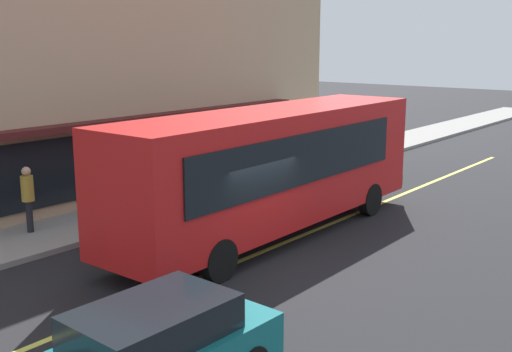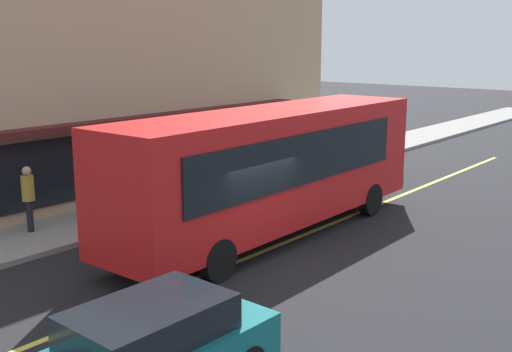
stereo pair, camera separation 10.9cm
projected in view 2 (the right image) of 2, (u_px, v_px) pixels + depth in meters
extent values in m
plane|color=black|center=(243.00, 259.00, 15.51)|extent=(120.00, 120.00, 0.00)
cube|color=gray|center=(110.00, 219.00, 18.80)|extent=(80.00, 2.68, 0.15)
cube|color=#D8D14C|center=(243.00, 259.00, 15.51)|extent=(36.00, 0.16, 0.01)
cube|color=tan|center=(70.00, 33.00, 23.08)|extent=(21.05, 8.25, 11.20)
cube|color=#4C1919|center=(151.00, 117.00, 20.95)|extent=(14.73, 0.70, 0.20)
cube|color=black|center=(149.00, 155.00, 21.36)|extent=(12.63, 0.08, 2.00)
cube|color=red|center=(273.00, 165.00, 17.06)|extent=(11.03, 2.63, 3.00)
cube|color=black|center=(371.00, 130.00, 21.13)|extent=(0.15, 2.10, 1.80)
cube|color=black|center=(231.00, 148.00, 17.54)|extent=(8.80, 0.17, 1.32)
cube|color=black|center=(306.00, 159.00, 15.98)|extent=(8.80, 0.17, 1.32)
cube|color=#0CF259|center=(373.00, 104.00, 21.00)|extent=(0.10, 1.90, 0.36)
cube|color=#2D2D33|center=(370.00, 176.00, 21.55)|extent=(0.19, 2.40, 0.40)
cylinder|color=black|center=(310.00, 189.00, 20.75)|extent=(1.00, 0.31, 1.00)
cylinder|color=black|center=(371.00, 199.00, 19.36)|extent=(1.00, 0.31, 1.00)
cylinder|color=black|center=(150.00, 240.00, 15.39)|extent=(1.00, 0.31, 1.00)
cylinder|color=black|center=(218.00, 260.00, 14.01)|extent=(1.00, 0.31, 1.00)
cube|color=black|center=(149.00, 322.00, 9.23)|extent=(2.44, 1.57, 0.55)
cylinder|color=black|center=(177.00, 333.00, 10.88)|extent=(0.64, 0.23, 0.64)
cylinder|color=black|center=(168.00, 191.00, 20.22)|extent=(0.18, 0.18, 0.79)
cylinder|color=#3F3F47|center=(167.00, 170.00, 20.07)|extent=(0.34, 0.34, 0.62)
sphere|color=tan|center=(166.00, 157.00, 19.98)|extent=(0.22, 0.22, 0.22)
cylinder|color=black|center=(274.00, 160.00, 25.39)|extent=(0.18, 0.18, 0.83)
cylinder|color=#594C47|center=(274.00, 142.00, 25.23)|extent=(0.34, 0.34, 0.65)
sphere|color=tan|center=(274.00, 131.00, 25.14)|extent=(0.23, 0.23, 0.23)
cylinder|color=black|center=(30.00, 216.00, 17.18)|extent=(0.18, 0.18, 0.89)
cylinder|color=#B28C33|center=(28.00, 188.00, 17.01)|extent=(0.34, 0.34, 0.70)
sphere|color=tan|center=(26.00, 171.00, 16.91)|extent=(0.25, 0.25, 0.25)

